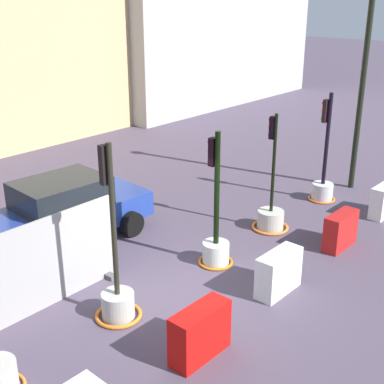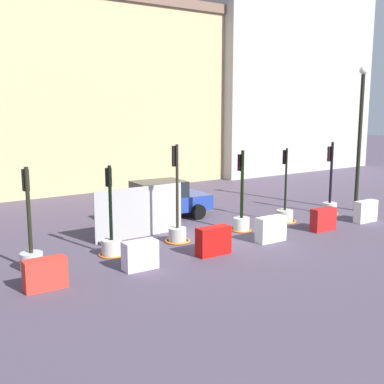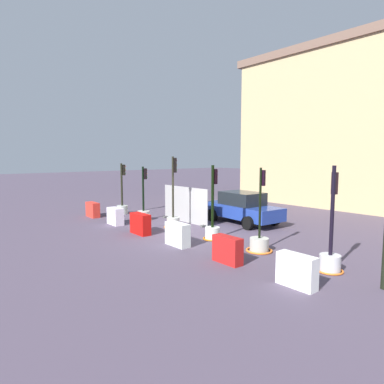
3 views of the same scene
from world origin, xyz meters
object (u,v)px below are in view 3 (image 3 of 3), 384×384
at_px(construction_barrier_2, 140,224).
at_px(construction_barrier_4, 227,250).
at_px(construction_barrier_5, 297,271).
at_px(traffic_light_3, 213,226).
at_px(construction_barrier_3, 178,234).
at_px(car_blue_estate, 242,208).
at_px(traffic_light_4, 259,241).
at_px(traffic_light_5, 330,253).
at_px(traffic_light_2, 173,216).
at_px(construction_barrier_1, 115,216).
at_px(traffic_light_0, 122,203).
at_px(traffic_light_1, 144,211).
at_px(construction_barrier_0, 93,210).

bearing_deg(construction_barrier_2, construction_barrier_4, 0.60).
bearing_deg(construction_barrier_5, traffic_light_3, 160.73).
relative_size(construction_barrier_3, car_blue_estate, 0.26).
height_order(traffic_light_4, car_blue_estate, traffic_light_4).
height_order(traffic_light_4, traffic_light_5, traffic_light_5).
xyz_separation_m(traffic_light_2, construction_barrier_1, (-2.44, -1.79, -0.14)).
distance_m(traffic_light_0, construction_barrier_4, 10.59).
xyz_separation_m(traffic_light_3, traffic_light_5, (5.06, 0.03, -0.02)).
relative_size(traffic_light_2, car_blue_estate, 0.78).
xyz_separation_m(traffic_light_2, car_blue_estate, (1.33, 3.40, 0.23)).
bearing_deg(traffic_light_4, car_blue_estate, 138.62).
bearing_deg(traffic_light_4, traffic_light_2, 179.86).
bearing_deg(construction_barrier_2, traffic_light_0, 160.04).
xyz_separation_m(traffic_light_1, construction_barrier_1, (0.09, -1.71, -0.06)).
relative_size(construction_barrier_1, construction_barrier_3, 0.91).
bearing_deg(traffic_light_4, construction_barrier_2, -159.62).
bearing_deg(construction_barrier_3, construction_barrier_5, -0.73).
height_order(construction_barrier_0, car_blue_estate, car_blue_estate).
bearing_deg(traffic_light_4, traffic_light_0, -179.95).
distance_m(traffic_light_1, traffic_light_5, 10.44).
bearing_deg(traffic_light_0, construction_barrier_5, -8.12).
xyz_separation_m(traffic_light_5, construction_barrier_3, (-5.19, -1.74, -0.11)).
bearing_deg(traffic_light_3, construction_barrier_4, -34.44).
bearing_deg(construction_barrier_0, traffic_light_4, 9.65).
xyz_separation_m(construction_barrier_2, construction_barrier_5, (7.81, 0.03, -0.02)).
height_order(traffic_light_4, construction_barrier_0, traffic_light_4).
height_order(traffic_light_1, construction_barrier_5, traffic_light_1).
distance_m(construction_barrier_1, car_blue_estate, 6.43).
xyz_separation_m(traffic_light_0, construction_barrier_5, (12.97, -1.85, -0.19)).
bearing_deg(construction_barrier_4, car_blue_estate, 127.77).
bearing_deg(traffic_light_4, construction_barrier_0, -170.35).
bearing_deg(traffic_light_1, car_blue_estate, 42.11).
xyz_separation_m(traffic_light_3, traffic_light_4, (2.37, 0.08, -0.18)).
relative_size(construction_barrier_1, construction_barrier_5, 0.94).
relative_size(construction_barrier_1, car_blue_estate, 0.23).
distance_m(traffic_light_3, construction_barrier_2, 3.25).
height_order(traffic_light_3, construction_barrier_5, traffic_light_3).
xyz_separation_m(traffic_light_3, construction_barrier_0, (-8.04, -1.70, -0.16)).
xyz_separation_m(construction_barrier_0, construction_barrier_5, (13.14, -0.09, 0.03)).
distance_m(traffic_light_2, car_blue_estate, 3.66).
height_order(traffic_light_2, car_blue_estate, traffic_light_2).
relative_size(traffic_light_5, car_blue_estate, 0.72).
xyz_separation_m(traffic_light_4, construction_barrier_5, (2.73, -1.86, 0.05)).
bearing_deg(traffic_light_4, traffic_light_5, -1.03).
bearing_deg(construction_barrier_1, traffic_light_4, 13.11).
xyz_separation_m(traffic_light_3, construction_barrier_5, (5.10, -1.78, -0.13)).
distance_m(construction_barrier_1, construction_barrier_3, 5.15).
height_order(traffic_light_0, construction_barrier_1, traffic_light_0).
bearing_deg(traffic_light_2, traffic_light_1, -178.00).
bearing_deg(traffic_light_5, traffic_light_0, 179.83).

